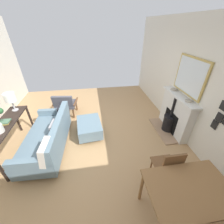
{
  "coord_description": "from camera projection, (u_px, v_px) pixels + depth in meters",
  "views": [
    {
      "loc": [
        -0.28,
        2.94,
        2.57
      ],
      "look_at": [
        -0.68,
        0.27,
        0.84
      ],
      "focal_mm": 22.25,
      "sensor_mm": 36.0,
      "label": 1
    }
  ],
  "objects": [
    {
      "name": "ground_plane",
      "position": [
        86.0,
        135.0,
        3.8
      ],
      "size": [
        5.17,
        6.37,
        0.01
      ],
      "primitive_type": "cube",
      "color": "tan"
    },
    {
      "name": "wall_left",
      "position": [
        187.0,
        81.0,
        3.38
      ],
      "size": [
        0.12,
        6.37,
        2.77
      ],
      "primitive_type": "cube",
      "color": "silver",
      "rests_on": "ground"
    },
    {
      "name": "fireplace",
      "position": [
        174.0,
        116.0,
        3.72
      ],
      "size": [
        0.56,
        1.25,
        1.07
      ],
      "color": "#9E7A5B",
      "rests_on": "ground"
    },
    {
      "name": "mirror_over_mantel",
      "position": [
        190.0,
        76.0,
        3.15
      ],
      "size": [
        0.04,
        0.99,
        0.84
      ],
      "color": "tan"
    },
    {
      "name": "mantel_bowl_near",
      "position": [
        174.0,
        89.0,
        3.67
      ],
      "size": [
        0.15,
        0.15,
        0.04
      ],
      "color": "#9E9384",
      "rests_on": "fireplace"
    },
    {
      "name": "mantel_bowl_far",
      "position": [
        188.0,
        101.0,
        3.13
      ],
      "size": [
        0.14,
        0.14,
        0.04
      ],
      "color": "#9E9384",
      "rests_on": "fireplace"
    },
    {
      "name": "sofa",
      "position": [
        49.0,
        137.0,
        3.23
      ],
      "size": [
        0.93,
        1.85,
        0.81
      ],
      "color": "#B2B2B7",
      "rests_on": "ground"
    },
    {
      "name": "ottoman",
      "position": [
        89.0,
        127.0,
        3.69
      ],
      "size": [
        0.68,
        0.88,
        0.39
      ],
      "color": "#B2B2B7",
      "rests_on": "ground"
    },
    {
      "name": "armchair_accent",
      "position": [
        65.0,
        103.0,
        4.34
      ],
      "size": [
        0.74,
        0.67,
        0.79
      ],
      "color": "brown",
      "rests_on": "ground"
    },
    {
      "name": "console_table",
      "position": [
        5.0,
        129.0,
        2.95
      ],
      "size": [
        0.4,
        1.63,
        0.77
      ],
      "color": "black",
      "rests_on": "ground"
    },
    {
      "name": "table_lamp_near_end",
      "position": [
        10.0,
        98.0,
        3.22
      ],
      "size": [
        0.24,
        0.24,
        0.45
      ],
      "color": "#B2B2B7",
      "rests_on": "console_table"
    },
    {
      "name": "book_stack",
      "position": [
        4.0,
        122.0,
        2.96
      ],
      "size": [
        0.22,
        0.21,
        0.05
      ],
      "color": "olive",
      "rests_on": "console_table"
    },
    {
      "name": "dining_table",
      "position": [
        189.0,
        192.0,
        1.86
      ],
      "size": [
        1.13,
        0.74,
        0.76
      ],
      "color": "olive",
      "rests_on": "ground"
    },
    {
      "name": "dining_chair_near_fireplace",
      "position": [
        168.0,
        166.0,
        2.35
      ],
      "size": [
        0.4,
        0.4,
        0.9
      ],
      "color": "brown",
      "rests_on": "ground"
    },
    {
      "name": "photo_gallery_row",
      "position": [
        224.0,
        116.0,
        2.42
      ],
      "size": [
        0.02,
        0.32,
        0.57
      ],
      "color": "black"
    }
  ]
}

